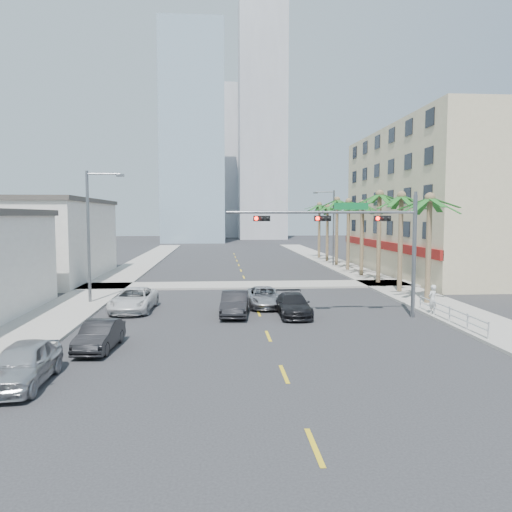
{
  "coord_description": "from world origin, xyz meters",
  "views": [
    {
      "loc": [
        -2.46,
        -20.36,
        6.0
      ],
      "look_at": [
        -0.12,
        10.49,
        3.5
      ],
      "focal_mm": 35.0,
      "sensor_mm": 36.0,
      "label": 1
    }
  ],
  "objects_px": {
    "car_lane_left": "(235,304)",
    "car_lane_center": "(264,297)",
    "car_parked_far": "(134,300)",
    "car_parked_mid": "(99,336)",
    "pedestrian": "(432,299)",
    "car_lane_right": "(293,305)",
    "car_parked_near": "(23,364)",
    "traffic_signal_mast": "(361,232)"
  },
  "relations": [
    {
      "from": "car_lane_left",
      "to": "car_lane_center",
      "type": "bearing_deg",
      "value": 58.63
    },
    {
      "from": "car_parked_far",
      "to": "car_lane_left",
      "type": "height_order",
      "value": "car_lane_left"
    },
    {
      "from": "car_parked_mid",
      "to": "car_lane_left",
      "type": "xyz_separation_m",
      "value": [
        6.3,
        7.25,
        0.08
      ]
    },
    {
      "from": "car_parked_mid",
      "to": "pedestrian",
      "type": "distance_m",
      "value": 19.15
    },
    {
      "from": "car_parked_mid",
      "to": "car_parked_far",
      "type": "bearing_deg",
      "value": 94.08
    },
    {
      "from": "car_lane_left",
      "to": "car_lane_right",
      "type": "distance_m",
      "value": 3.52
    },
    {
      "from": "car_parked_near",
      "to": "car_parked_far",
      "type": "height_order",
      "value": "car_parked_near"
    },
    {
      "from": "traffic_signal_mast",
      "to": "pedestrian",
      "type": "height_order",
      "value": "traffic_signal_mast"
    },
    {
      "from": "car_lane_center",
      "to": "car_parked_far",
      "type": "bearing_deg",
      "value": -175.16
    },
    {
      "from": "car_lane_left",
      "to": "car_lane_right",
      "type": "relative_size",
      "value": 0.96
    },
    {
      "from": "car_parked_far",
      "to": "pedestrian",
      "type": "bearing_deg",
      "value": -6.32
    },
    {
      "from": "car_lane_left",
      "to": "car_lane_center",
      "type": "relative_size",
      "value": 0.95
    },
    {
      "from": "car_parked_mid",
      "to": "traffic_signal_mast",
      "type": "bearing_deg",
      "value": 27.5
    },
    {
      "from": "car_lane_right",
      "to": "pedestrian",
      "type": "height_order",
      "value": "pedestrian"
    },
    {
      "from": "car_parked_near",
      "to": "car_parked_mid",
      "type": "relative_size",
      "value": 1.15
    },
    {
      "from": "car_parked_near",
      "to": "car_parked_mid",
      "type": "height_order",
      "value": "car_parked_near"
    },
    {
      "from": "car_lane_left",
      "to": "pedestrian",
      "type": "xyz_separation_m",
      "value": [
        11.81,
        -1.05,
        0.29
      ]
    },
    {
      "from": "traffic_signal_mast",
      "to": "pedestrian",
      "type": "relative_size",
      "value": 6.42
    },
    {
      "from": "car_lane_right",
      "to": "car_lane_left",
      "type": "bearing_deg",
      "value": 174.07
    },
    {
      "from": "car_parked_near",
      "to": "pedestrian",
      "type": "xyz_separation_m",
      "value": [
        19.71,
        10.78,
        0.25
      ]
    },
    {
      "from": "traffic_signal_mast",
      "to": "car_lane_left",
      "type": "relative_size",
      "value": 2.51
    },
    {
      "from": "traffic_signal_mast",
      "to": "car_parked_near",
      "type": "bearing_deg",
      "value": -145.43
    },
    {
      "from": "car_parked_mid",
      "to": "pedestrian",
      "type": "xyz_separation_m",
      "value": [
        18.11,
        6.2,
        0.37
      ]
    },
    {
      "from": "pedestrian",
      "to": "car_lane_center",
      "type": "bearing_deg",
      "value": -50.3
    },
    {
      "from": "car_lane_center",
      "to": "car_lane_right",
      "type": "xyz_separation_m",
      "value": [
        1.47,
        -3.15,
        0.02
      ]
    },
    {
      "from": "car_parked_near",
      "to": "pedestrian",
      "type": "distance_m",
      "value": 22.47
    },
    {
      "from": "pedestrian",
      "to": "car_lane_left",
      "type": "bearing_deg",
      "value": -34.01
    },
    {
      "from": "car_lane_right",
      "to": "car_parked_far",
      "type": "bearing_deg",
      "value": 167.08
    },
    {
      "from": "car_lane_right",
      "to": "car_parked_mid",
      "type": "bearing_deg",
      "value": -144.83
    },
    {
      "from": "car_parked_far",
      "to": "car_lane_left",
      "type": "distance_m",
      "value": 6.58
    },
    {
      "from": "traffic_signal_mast",
      "to": "car_parked_far",
      "type": "height_order",
      "value": "traffic_signal_mast"
    },
    {
      "from": "car_parked_mid",
      "to": "car_lane_center",
      "type": "relative_size",
      "value": 0.84
    },
    {
      "from": "traffic_signal_mast",
      "to": "car_lane_left",
      "type": "distance_m",
      "value": 8.59
    },
    {
      "from": "car_parked_mid",
      "to": "pedestrian",
      "type": "relative_size",
      "value": 2.26
    },
    {
      "from": "traffic_signal_mast",
      "to": "car_lane_right",
      "type": "distance_m",
      "value": 5.89
    },
    {
      "from": "car_parked_far",
      "to": "car_parked_near",
      "type": "bearing_deg",
      "value": -93.74
    },
    {
      "from": "car_lane_center",
      "to": "car_lane_left",
      "type": "bearing_deg",
      "value": -127.35
    },
    {
      "from": "car_parked_mid",
      "to": "car_lane_right",
      "type": "height_order",
      "value": "car_lane_right"
    },
    {
      "from": "car_parked_near",
      "to": "car_lane_left",
      "type": "relative_size",
      "value": 1.02
    },
    {
      "from": "car_lane_left",
      "to": "pedestrian",
      "type": "height_order",
      "value": "pedestrian"
    },
    {
      "from": "car_parked_near",
      "to": "car_lane_right",
      "type": "xyz_separation_m",
      "value": [
        11.4,
        11.46,
        -0.1
      ]
    },
    {
      "from": "car_parked_far",
      "to": "car_lane_center",
      "type": "height_order",
      "value": "car_parked_far"
    }
  ]
}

